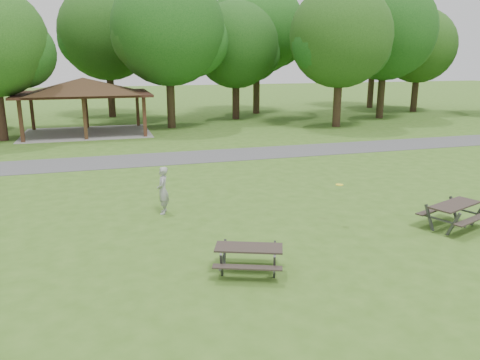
# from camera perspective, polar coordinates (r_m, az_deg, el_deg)

# --- Properties ---
(ground) EXTENTS (160.00, 160.00, 0.00)m
(ground) POSITION_cam_1_polar(r_m,az_deg,el_deg) (11.33, 1.00, -11.72)
(ground) COLOR #39621C
(ground) RESTS_ON ground
(asphalt_path) EXTENTS (120.00, 3.20, 0.02)m
(asphalt_path) POSITION_cam_1_polar(r_m,az_deg,el_deg) (24.39, -9.06, 2.60)
(asphalt_path) COLOR #48494B
(asphalt_path) RESTS_ON ground
(pavilion) EXTENTS (8.60, 7.01, 3.76)m
(pavilion) POSITION_cam_1_polar(r_m,az_deg,el_deg) (33.73, -18.54, 10.58)
(pavilion) COLOR #321D12
(pavilion) RESTS_ON ground
(tree_row_e) EXTENTS (8.40, 8.00, 11.02)m
(tree_row_e) POSITION_cam_1_polar(r_m,az_deg,el_deg) (35.12, -8.57, 17.37)
(tree_row_e) COLOR black
(tree_row_e) RESTS_ON ground
(tree_row_f) EXTENTS (7.35, 7.00, 9.55)m
(tree_row_f) POSITION_cam_1_polar(r_m,az_deg,el_deg) (39.80, -0.40, 15.83)
(tree_row_f) COLOR black
(tree_row_f) RESTS_ON ground
(tree_row_g) EXTENTS (7.77, 7.40, 10.25)m
(tree_row_g) POSITION_cam_1_polar(r_m,az_deg,el_deg) (36.08, 12.26, 16.41)
(tree_row_g) COLOR #302115
(tree_row_g) RESTS_ON ground
(tree_row_h) EXTENTS (8.61, 8.20, 11.37)m
(tree_row_h) POSITION_cam_1_polar(r_m,az_deg,el_deg) (42.20, 17.42, 16.74)
(tree_row_h) COLOR black
(tree_row_h) RESTS_ON ground
(tree_row_i) EXTENTS (7.14, 6.80, 9.52)m
(tree_row_i) POSITION_cam_1_polar(r_m,az_deg,el_deg) (48.47, 21.03, 14.77)
(tree_row_i) COLOR black
(tree_row_i) RESTS_ON ground
(tree_deep_b) EXTENTS (8.40, 8.00, 11.13)m
(tree_deep_b) POSITION_cam_1_polar(r_m,az_deg,el_deg) (42.75, -15.77, 16.63)
(tree_deep_b) COLOR black
(tree_deep_b) RESTS_ON ground
(tree_deep_c) EXTENTS (8.82, 8.40, 11.90)m
(tree_deep_c) POSITION_cam_1_polar(r_m,az_deg,el_deg) (44.11, 2.20, 17.79)
(tree_deep_c) COLOR #322116
(tree_deep_c) RESTS_ON ground
(tree_deep_d) EXTENTS (8.40, 8.00, 11.27)m
(tree_deep_d) POSITION_cam_1_polar(r_m,az_deg,el_deg) (51.08, 16.14, 16.36)
(tree_deep_d) COLOR #332216
(tree_deep_d) RESTS_ON ground
(picnic_table_middle) EXTENTS (1.97, 1.79, 0.70)m
(picnic_table_middle) POSITION_cam_1_polar(r_m,az_deg,el_deg) (11.32, 1.08, -8.89)
(picnic_table_middle) COLOR #2B231F
(picnic_table_middle) RESTS_ON ground
(picnic_table_far) EXTENTS (2.22, 2.01, 0.79)m
(picnic_table_far) POSITION_cam_1_polar(r_m,az_deg,el_deg) (15.60, 24.67, -3.30)
(picnic_table_far) COLOR #2B231F
(picnic_table_far) RESTS_ON ground
(frisbee_in_flight) EXTENTS (0.25, 0.25, 0.02)m
(frisbee_in_flight) POSITION_cam_1_polar(r_m,az_deg,el_deg) (14.60, 12.03, -0.56)
(frisbee_in_flight) COLOR yellow
(frisbee_in_flight) RESTS_ON ground
(frisbee_thrower) EXTENTS (0.49, 0.65, 1.59)m
(frisbee_thrower) POSITION_cam_1_polar(r_m,az_deg,el_deg) (15.65, -9.39, -1.26)
(frisbee_thrower) COLOR #98989A
(frisbee_thrower) RESTS_ON ground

